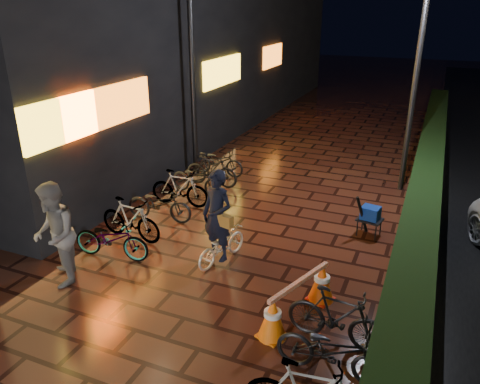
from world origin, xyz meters
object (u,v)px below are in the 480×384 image
at_px(bystander_person, 54,235).
at_px(cart_assembly, 370,215).
at_px(cyclist, 219,230).
at_px(traffic_barrier, 299,299).

relative_size(bystander_person, cart_assembly, 2.00).
height_order(bystander_person, cyclist, bystander_person).
bearing_deg(cart_assembly, bystander_person, -140.12).
distance_m(cyclist, cart_assembly, 3.41).
relative_size(cyclist, cart_assembly, 1.99).
distance_m(bystander_person, cart_assembly, 6.37).
xyz_separation_m(bystander_person, cyclist, (2.37, 1.76, -0.25)).
height_order(cyclist, cart_assembly, cyclist).
relative_size(cyclist, traffic_barrier, 1.11).
distance_m(traffic_barrier, cart_assembly, 3.43).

